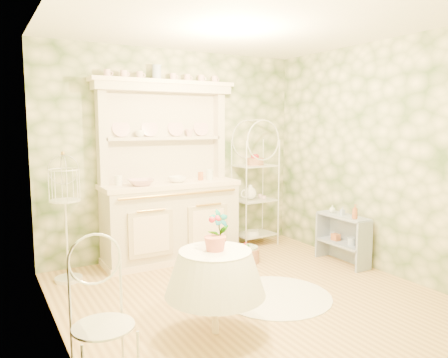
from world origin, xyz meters
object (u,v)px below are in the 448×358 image
kitchen_dresser (170,172)px  bakers_rack (255,182)px  cafe_chair (104,337)px  side_shelf (343,239)px  floor_basket (246,253)px  birdcage_stand (66,217)px  round_table (215,292)px

kitchen_dresser → bakers_rack: size_ratio=1.26×
kitchen_dresser → cafe_chair: (-1.48, -2.40, -0.77)m
side_shelf → cafe_chair: size_ratio=0.97×
floor_basket → kitchen_dresser: bearing=144.2°
side_shelf → birdcage_stand: (-3.11, 1.06, 0.41)m
round_table → floor_basket: (1.25, 1.48, -0.25)m
side_shelf → round_table: round_table is taller
bakers_rack → side_shelf: bearing=-74.4°
birdcage_stand → floor_basket: 2.21m
birdcage_stand → floor_basket: size_ratio=4.17×
bakers_rack → side_shelf: size_ratio=2.47×
cafe_chair → birdcage_stand: (0.18, 2.26, 0.35)m
kitchen_dresser → birdcage_stand: kitchen_dresser is taller
bakers_rack → round_table: size_ratio=2.54×
kitchen_dresser → round_table: (-0.47, -2.04, -0.79)m
bakers_rack → floor_basket: (-0.56, -0.65, -0.80)m
bakers_rack → side_shelf: bakers_rack is taller
bakers_rack → floor_basket: size_ratio=5.23×
side_shelf → round_table: (-2.28, -0.84, 0.04)m
kitchen_dresser → bakers_rack: bearing=3.5°
round_table → floor_basket: size_ratio=2.06×
side_shelf → floor_basket: bearing=147.9°
round_table → birdcage_stand: bearing=113.7°
bakers_rack → round_table: bakers_rack is taller
cafe_chair → kitchen_dresser: bearing=59.1°
floor_basket → bakers_rack: bearing=49.0°
birdcage_stand → round_table: bearing=-66.3°
side_shelf → round_table: bearing=-159.9°
kitchen_dresser → side_shelf: kitchen_dresser is taller
birdcage_stand → kitchen_dresser: bearing=6.1°
side_shelf → floor_basket: (-1.03, 0.64, -0.20)m
bakers_rack → cafe_chair: bakers_rack is taller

